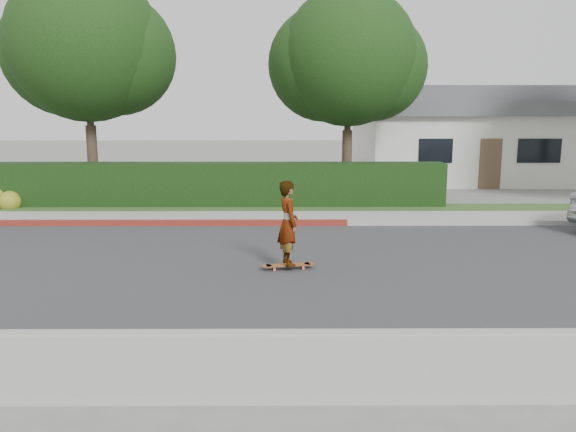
% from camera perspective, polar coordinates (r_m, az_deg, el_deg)
% --- Properties ---
extents(ground, '(120.00, 120.00, 0.00)m').
position_cam_1_polar(ground, '(11.70, 3.32, -4.84)').
color(ground, slate).
rests_on(ground, ground).
extents(road, '(60.00, 8.00, 0.01)m').
position_cam_1_polar(road, '(11.70, 3.32, -4.82)').
color(road, '#2D2D30').
rests_on(road, ground).
extents(curb_near, '(60.00, 0.20, 0.15)m').
position_cam_1_polar(curb_near, '(7.80, 5.24, -12.11)').
color(curb_near, '#9E9E99').
rests_on(curb_near, ground).
extents(sidewalk_near, '(60.00, 1.60, 0.12)m').
position_cam_1_polar(sidewalk_near, '(6.98, 5.96, -15.01)').
color(sidewalk_near, gray).
rests_on(sidewalk_near, ground).
extents(curb_far, '(60.00, 0.20, 0.15)m').
position_cam_1_polar(curb_far, '(15.68, 2.39, -0.70)').
color(curb_far, '#9E9E99').
rests_on(curb_far, ground).
extents(curb_red_section, '(12.00, 0.21, 0.15)m').
position_cam_1_polar(curb_red_section, '(16.23, -15.54, -0.68)').
color(curb_red_section, maroon).
rests_on(curb_red_section, ground).
extents(sidewalk_far, '(60.00, 1.60, 0.12)m').
position_cam_1_polar(sidewalk_far, '(16.57, 2.24, -0.17)').
color(sidewalk_far, gray).
rests_on(sidewalk_far, ground).
extents(planting_strip, '(60.00, 1.60, 0.10)m').
position_cam_1_polar(planting_strip, '(18.14, 2.02, 0.71)').
color(planting_strip, '#2D4C1E').
rests_on(planting_strip, ground).
extents(hedge, '(15.00, 1.00, 1.50)m').
position_cam_1_polar(hedge, '(18.76, -7.25, 3.10)').
color(hedge, black).
rests_on(hedge, ground).
extents(tree_left, '(5.99, 5.21, 8.00)m').
position_cam_1_polar(tree_left, '(21.21, -19.70, 15.64)').
color(tree_left, '#33261C').
rests_on(tree_left, ground).
extents(tree_center, '(5.66, 4.84, 7.44)m').
position_cam_1_polar(tree_center, '(20.68, 6.08, 15.31)').
color(tree_center, '#33261C').
rests_on(tree_center, ground).
extents(house, '(10.60, 8.60, 4.30)m').
position_cam_1_polar(house, '(28.66, 17.61, 7.82)').
color(house, beige).
rests_on(house, ground).
extents(skateboard, '(1.10, 0.40, 0.10)m').
position_cam_1_polar(skateboard, '(11.19, 0.01, -5.02)').
color(skateboard, '#D55C3A').
rests_on(skateboard, ground).
extents(skateboarder, '(0.56, 0.70, 1.67)m').
position_cam_1_polar(skateboarder, '(11.00, 0.01, -0.73)').
color(skateboarder, white).
rests_on(skateboarder, skateboard).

